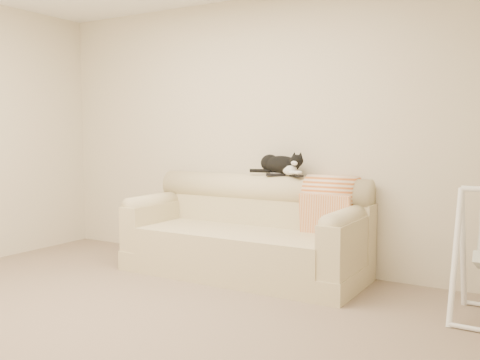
# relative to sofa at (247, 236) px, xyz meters

# --- Properties ---
(ground_plane) EXTENTS (5.00, 5.00, 0.00)m
(ground_plane) POSITION_rel_sofa_xyz_m (-0.02, -1.62, -0.35)
(ground_plane) COLOR #7E6957
(ground_plane) RESTS_ON ground
(room_shell) EXTENTS (5.04, 4.04, 2.60)m
(room_shell) POSITION_rel_sofa_xyz_m (-0.02, -1.62, 1.18)
(room_shell) COLOR beige
(room_shell) RESTS_ON ground
(sofa) EXTENTS (2.20, 0.93, 0.90)m
(sofa) POSITION_rel_sofa_xyz_m (0.00, 0.00, 0.00)
(sofa) COLOR #BFAF89
(sofa) RESTS_ON ground
(remote_a) EXTENTS (0.19, 0.11, 0.03)m
(remote_a) POSITION_rel_sofa_xyz_m (0.18, 0.22, 0.56)
(remote_a) COLOR black
(remote_a) RESTS_ON sofa
(remote_b) EXTENTS (0.17, 0.13, 0.02)m
(remote_b) POSITION_rel_sofa_xyz_m (0.40, 0.21, 0.56)
(remote_b) COLOR black
(remote_b) RESTS_ON sofa
(tuxedo_cat) EXTENTS (0.56, 0.26, 0.22)m
(tuxedo_cat) POSITION_rel_sofa_xyz_m (0.22, 0.25, 0.65)
(tuxedo_cat) COLOR black
(tuxedo_cat) RESTS_ON sofa
(throw_blanket) EXTENTS (0.46, 0.38, 0.58)m
(throw_blanket) POSITION_rel_sofa_xyz_m (0.73, 0.23, 0.37)
(throw_blanket) COLOR #C75F1E
(throw_blanket) RESTS_ON sofa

